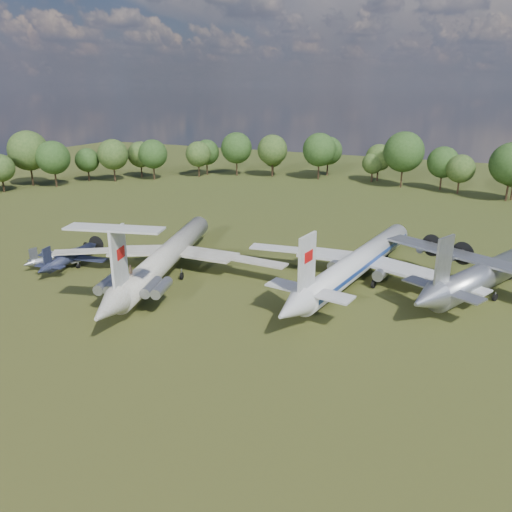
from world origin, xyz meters
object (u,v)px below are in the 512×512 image
at_px(il62_airliner, 167,260).
at_px(small_prop_northwest, 58,258).
at_px(tu104_jet, 359,266).
at_px(small_prop_west, 71,259).
at_px(person_on_il62, 131,270).
at_px(an12_transport, 484,279).

xyz_separation_m(il62_airliner, small_prop_northwest, (-19.65, -3.87, -1.50)).
distance_m(il62_airliner, small_prop_northwest, 20.08).
xyz_separation_m(tu104_jet, small_prop_west, (-44.66, -13.89, -1.24)).
relative_size(small_prop_west, person_on_il62, 10.84).
relative_size(tu104_jet, person_on_il62, 31.63).
distance_m(small_prop_northwest, person_on_il62, 25.55).
distance_m(tu104_jet, an12_transport, 17.69).
relative_size(il62_airliner, tu104_jet, 1.00).
relative_size(an12_transport, person_on_il62, 23.08).
bearing_deg(an12_transport, tu104_jet, -146.11).
relative_size(tu104_jet, an12_transport, 1.37).
distance_m(tu104_jet, person_on_il62, 33.70).
height_order(il62_airliner, an12_transport, il62_airliner).
bearing_deg(an12_transport, small_prop_northwest, -141.27).
bearing_deg(il62_airliner, person_on_il62, -90.00).
bearing_deg(il62_airliner, tu104_jet, 3.68).
xyz_separation_m(an12_transport, person_on_il62, (-41.87, -25.91, 3.28)).
relative_size(il62_airliner, person_on_il62, 31.61).
height_order(an12_transport, small_prop_northwest, an12_transport).
bearing_deg(small_prop_west, person_on_il62, -33.84).
bearing_deg(person_on_il62, il62_airliner, -80.98).
bearing_deg(small_prop_west, an12_transport, 5.55).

